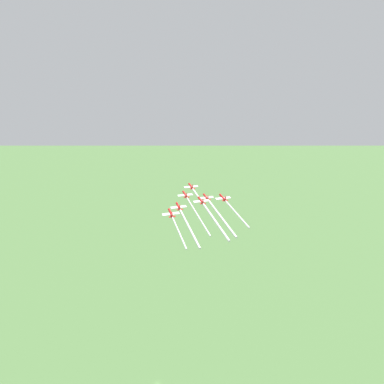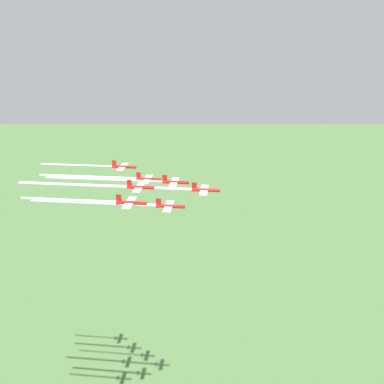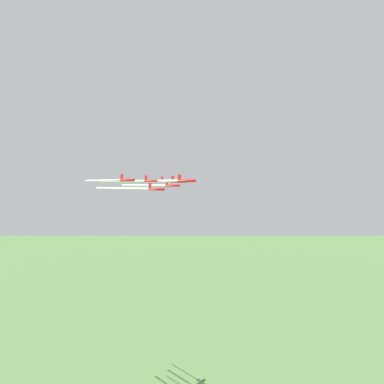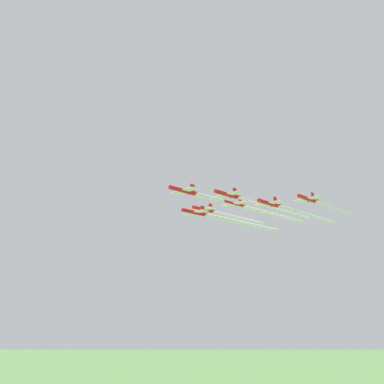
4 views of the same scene
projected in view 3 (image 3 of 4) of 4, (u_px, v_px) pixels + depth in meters
The scene contains 14 objects.
jet_0 at pixel (186, 181), 136.53m from camera, with size 10.78×10.42×3.61m.
jet_1 at pixel (178, 181), 150.50m from camera, with size 10.78×10.42×3.61m.
jet_2 at pixel (155, 189), 139.82m from camera, with size 10.78×10.42×3.61m.
jet_3 at pixel (172, 185), 164.51m from camera, with size 10.78×10.42×3.61m.
jet_4 at pixel (151, 181), 153.69m from camera, with size 10.78×10.42×3.61m.
jet_5 at pixel (127, 180), 142.92m from camera, with size 10.78×10.42×3.61m.
jet_6 at pixel (167, 181), 178.42m from camera, with size 10.78×10.42×3.61m.
smoke_trail_0 at pixel (150, 181), 153.92m from camera, with size 40.26×10.00×1.19m.
smoke_trail_1 at pixel (142, 182), 170.60m from camera, with size 47.92×11.37×0.85m.
smoke_trail_2 at pixel (120, 189), 159.70m from camera, with size 47.38×11.66×1.29m.
smoke_trail_3 at pixel (142, 185), 182.50m from camera, with size 41.94×10.35×1.17m.
smoke_trail_4 at pixel (121, 181), 172.01m from camera, with size 42.93×10.64×1.25m.
smoke_trail_5 at pixel (102, 181), 158.24m from camera, with size 34.30×8.47×0.97m.
smoke_trail_6 at pixel (144, 181), 193.01m from camera, with size 32.18×7.87×0.82m.
Camera 3 is at (82.00, -153.81, 170.75)m, focal length 28.00 mm.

